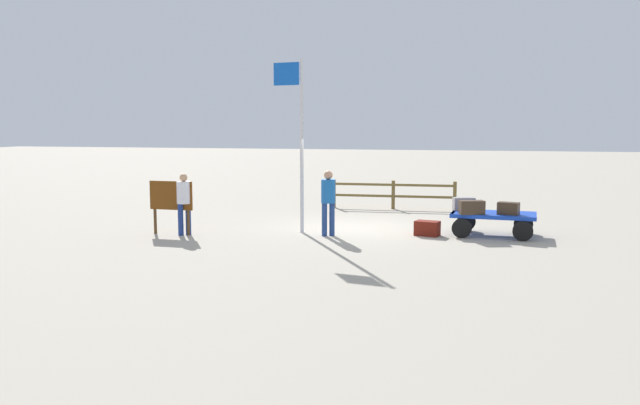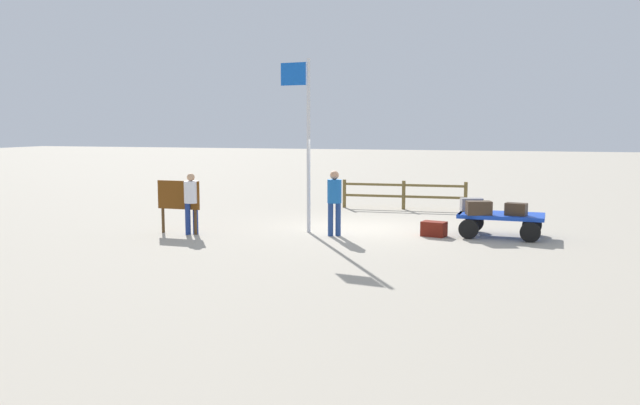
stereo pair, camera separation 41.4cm
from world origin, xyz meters
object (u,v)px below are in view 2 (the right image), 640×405
at_px(signboard, 179,198).
at_px(luggage_cart, 500,219).
at_px(suitcase_maroon, 516,209).
at_px(worker_trailing, 191,198).
at_px(suitcase_navy, 472,205).
at_px(suitcase_grey, 434,229).
at_px(suitcase_olive, 479,208).
at_px(flagpole, 305,131).
at_px(worker_lead, 334,197).

bearing_deg(signboard, luggage_cart, -166.68).
relative_size(suitcase_maroon, worker_trailing, 0.36).
xyz_separation_m(suitcase_navy, signboard, (7.44, 2.27, 0.17)).
height_order(luggage_cart, suitcase_navy, suitcase_navy).
relative_size(suitcase_maroon, signboard, 0.41).
relative_size(suitcase_grey, signboard, 0.48).
height_order(suitcase_olive, flagpole, flagpole).
bearing_deg(worker_trailing, suitcase_maroon, -168.27).
height_order(luggage_cart, suitcase_grey, luggage_cart).
relative_size(luggage_cart, flagpole, 0.48).
xyz_separation_m(worker_lead, worker_trailing, (3.68, 0.83, -0.05)).
bearing_deg(signboard, suitcase_maroon, -168.88).
relative_size(suitcase_grey, worker_trailing, 0.42).
relative_size(suitcase_olive, signboard, 0.49).
relative_size(suitcase_olive, worker_trailing, 0.43).
bearing_deg(suitcase_grey, suitcase_olive, -178.12).
height_order(suitcase_navy, suitcase_olive, suitcase_olive).
xyz_separation_m(suitcase_navy, flagpole, (4.30, 1.08, 1.96)).
bearing_deg(suitcase_navy, flagpole, 14.11).
xyz_separation_m(suitcase_navy, suitcase_olive, (-0.23, 0.74, 0.00)).
distance_m(suitcase_olive, signboard, 7.82).
bearing_deg(suitcase_maroon, flagpole, 5.21).
xyz_separation_m(suitcase_navy, suitcase_maroon, (-1.14, 0.58, -0.01)).
xyz_separation_m(suitcase_navy, suitcase_grey, (0.89, 0.77, -0.58)).
height_order(suitcase_grey, worker_trailing, worker_trailing).
xyz_separation_m(suitcase_maroon, signboard, (8.58, 1.69, 0.18)).
bearing_deg(suitcase_olive, worker_lead, 11.23).
bearing_deg(luggage_cart, worker_trailing, 14.04).
bearing_deg(suitcase_navy, suitcase_maroon, 152.78).
relative_size(worker_trailing, signboard, 1.14).
height_order(flagpole, signboard, flagpole).
height_order(luggage_cart, suitcase_maroon, suitcase_maroon).
xyz_separation_m(suitcase_grey, worker_lead, (2.50, 0.68, 0.82)).
relative_size(suitcase_maroon, suitcase_grey, 0.84).
bearing_deg(flagpole, worker_lead, 157.64).
xyz_separation_m(suitcase_olive, flagpole, (4.53, 0.34, 1.95)).
distance_m(suitcase_maroon, flagpole, 5.80).
bearing_deg(suitcase_maroon, suitcase_grey, 5.35).
distance_m(suitcase_grey, flagpole, 4.26).
height_order(worker_lead, worker_trailing, worker_lead).
relative_size(suitcase_navy, flagpole, 0.14).
height_order(suitcase_navy, signboard, signboard).
xyz_separation_m(suitcase_maroon, worker_lead, (4.52, 0.87, 0.26)).
relative_size(luggage_cart, suitcase_grey, 3.21).
bearing_deg(suitcase_maroon, suitcase_navy, -27.22).
distance_m(luggage_cart, suitcase_olive, 0.74).
relative_size(suitcase_navy, suitcase_grey, 0.91).
height_order(suitcase_maroon, flagpole, flagpole).
distance_m(luggage_cart, suitcase_navy, 0.88).
bearing_deg(worker_lead, signboard, 11.38).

